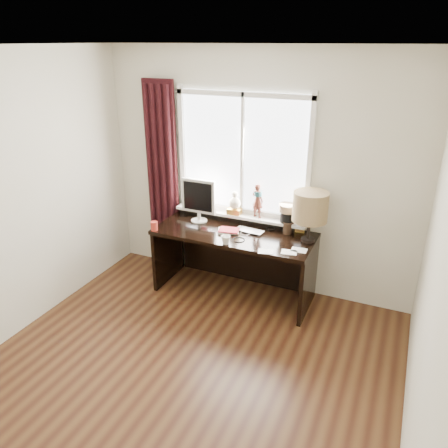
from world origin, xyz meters
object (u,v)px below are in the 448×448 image
at_px(mug, 226,240).
at_px(desk, 237,249).
at_px(table_lamp, 310,207).
at_px(laptop, 250,231).
at_px(monitor, 199,198).
at_px(red_cup, 154,226).

relative_size(mug, desk, 0.06).
relative_size(mug, table_lamp, 0.18).
height_order(mug, desk, mug).
distance_m(laptop, monitor, 0.68).
bearing_deg(desk, red_cup, -153.62).
bearing_deg(mug, monitor, 140.62).
distance_m(desk, monitor, 0.71).
bearing_deg(red_cup, mug, 0.00).
bearing_deg(red_cup, laptop, 21.41).
relative_size(desk, table_lamp, 3.27).
xyz_separation_m(mug, table_lamp, (0.73, 0.40, 0.32)).
bearing_deg(table_lamp, laptop, -177.01).
distance_m(red_cup, table_lamp, 1.65).
xyz_separation_m(laptop, mug, (-0.12, -0.37, 0.03)).
relative_size(red_cup, table_lamp, 0.19).
bearing_deg(mug, desk, 94.80).
bearing_deg(table_lamp, desk, -179.40).
height_order(laptop, mug, mug).
xyz_separation_m(red_cup, table_lamp, (1.56, 0.40, 0.31)).
xyz_separation_m(red_cup, monitor, (0.32, 0.42, 0.23)).
xyz_separation_m(monitor, table_lamp, (1.24, -0.01, 0.09)).
bearing_deg(red_cup, monitor, 52.28).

